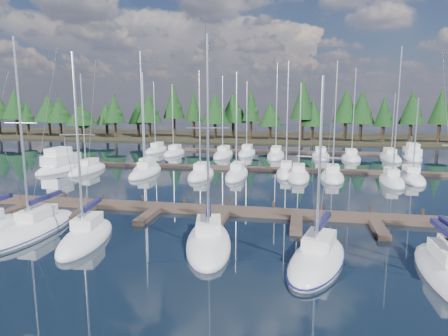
% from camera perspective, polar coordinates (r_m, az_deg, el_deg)
% --- Properties ---
extents(ground, '(260.00, 260.00, 0.00)m').
position_cam_1_polar(ground, '(46.05, 3.05, -2.36)').
color(ground, black).
rests_on(ground, ground).
extents(far_shore, '(220.00, 30.00, 0.60)m').
position_cam_1_polar(far_shore, '(105.23, 7.58, 4.44)').
color(far_shore, '#2B2717').
rests_on(far_shore, ground).
extents(main_dock, '(44.00, 6.13, 0.90)m').
position_cam_1_polar(main_dock, '(33.88, 0.08, -6.35)').
color(main_dock, '#48372D').
rests_on(main_dock, ground).
extents(back_docks, '(50.00, 21.80, 0.40)m').
position_cam_1_polar(back_docks, '(65.19, 5.43, 1.31)').
color(back_docks, '#48372D').
rests_on(back_docks, ground).
extents(front_sailboat_1, '(2.93, 9.72, 14.54)m').
position_cam_1_polar(front_sailboat_1, '(32.58, -25.48, -7.81)').
color(front_sailboat_1, silver).
rests_on(front_sailboat_1, ground).
extents(front_sailboat_2, '(3.62, 7.91, 13.33)m').
position_cam_1_polar(front_sailboat_2, '(29.25, -19.10, -9.31)').
color(front_sailboat_2, silver).
rests_on(front_sailboat_2, ground).
extents(front_sailboat_3, '(4.69, 9.18, 14.25)m').
position_cam_1_polar(front_sailboat_3, '(26.82, -2.21, -10.51)').
color(front_sailboat_3, silver).
rests_on(front_sailboat_3, ground).
extents(front_sailboat_4, '(4.92, 8.99, 11.64)m').
position_cam_1_polar(front_sailboat_4, '(24.73, 13.19, -12.59)').
color(front_sailboat_4, silver).
rests_on(front_sailboat_4, ground).
extents(back_sailboat_rows, '(45.70, 32.19, 16.48)m').
position_cam_1_polar(back_sailboat_rows, '(60.74, 4.69, 0.78)').
color(back_sailboat_rows, silver).
rests_on(back_sailboat_rows, ground).
extents(motor_yacht_left, '(3.92, 10.50, 5.19)m').
position_cam_1_polar(motor_yacht_left, '(60.22, -22.19, 0.30)').
color(motor_yacht_left, silver).
rests_on(motor_yacht_left, ground).
extents(motor_yacht_right, '(3.40, 8.81, 4.32)m').
position_cam_1_polar(motor_yacht_right, '(73.37, 25.24, 1.57)').
color(motor_yacht_right, silver).
rests_on(motor_yacht_right, ground).
extents(tree_line, '(185.24, 11.17, 14.02)m').
position_cam_1_polar(tree_line, '(95.42, 5.22, 8.25)').
color(tree_line, black).
rests_on(tree_line, far_shore).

